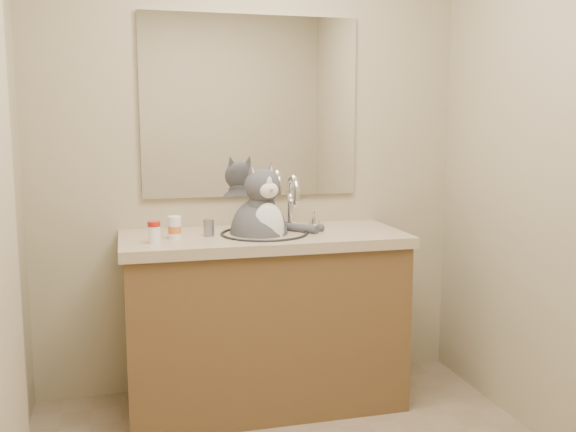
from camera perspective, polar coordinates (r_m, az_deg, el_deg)
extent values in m
cube|color=tan|center=(3.30, -3.32, 5.30)|extent=(2.20, 0.01, 2.40)
cube|color=brown|center=(3.16, -2.16, -9.61)|extent=(1.30, 0.55, 0.80)
cube|color=tan|center=(3.06, -2.20, -2.02)|extent=(1.34, 0.59, 0.05)
torus|color=black|center=(3.03, -2.13, -1.58)|extent=(0.42, 0.42, 0.02)
ellipsoid|color=white|center=(3.05, -2.12, -3.01)|extent=(0.40, 0.40, 0.15)
cylinder|color=silver|center=(3.22, 0.17, 0.78)|extent=(0.03, 0.03, 0.18)
torus|color=silver|center=(3.15, 0.47, 2.25)|extent=(0.03, 0.16, 0.16)
cone|color=silver|center=(3.26, 2.38, -0.02)|extent=(0.06, 0.06, 0.08)
cube|color=white|center=(3.27, -3.29, 9.66)|extent=(1.10, 0.02, 0.90)
ellipsoid|color=#47474C|center=(3.06, -2.61, -1.85)|extent=(0.34, 0.36, 0.37)
ellipsoid|color=silver|center=(2.96, -1.77, -1.07)|extent=(0.17, 0.12, 0.23)
ellipsoid|color=#47474C|center=(2.99, -2.28, 2.69)|extent=(0.20, 0.18, 0.16)
ellipsoid|color=silver|center=(2.93, -1.70, 2.30)|extent=(0.10, 0.06, 0.07)
sphere|color=#D88C8C|center=(2.91, -1.47, 2.38)|extent=(0.02, 0.02, 0.02)
cone|color=#47474C|center=(2.97, -3.22, 4.12)|extent=(0.08, 0.07, 0.08)
cone|color=#47474C|center=(3.01, -1.59, 4.19)|extent=(0.08, 0.07, 0.08)
cylinder|color=#47474C|center=(3.11, 0.68, -1.06)|extent=(0.19, 0.22, 0.04)
cylinder|color=white|center=(2.87, -11.80, -1.64)|extent=(0.06, 0.06, 0.07)
cylinder|color=#AB1A12|center=(2.86, -11.83, -0.69)|extent=(0.06, 0.06, 0.02)
cylinder|color=white|center=(2.96, -10.04, -1.20)|extent=(0.07, 0.07, 0.08)
cylinder|color=orange|center=(2.96, -10.04, -1.20)|extent=(0.07, 0.07, 0.03)
cylinder|color=white|center=(2.95, -10.07, -0.21)|extent=(0.08, 0.08, 0.02)
cylinder|color=slate|center=(3.00, -7.05, -1.04)|extent=(0.06, 0.06, 0.08)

